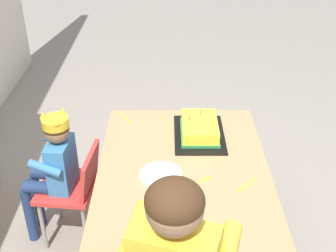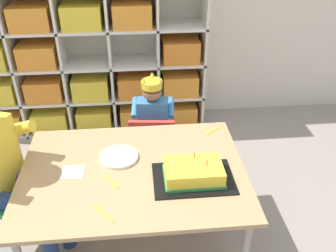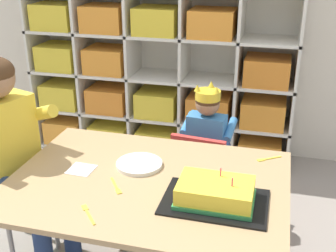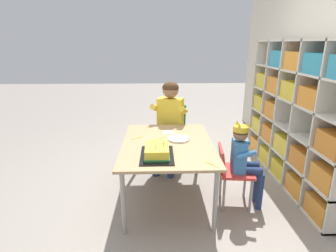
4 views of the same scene
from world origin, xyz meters
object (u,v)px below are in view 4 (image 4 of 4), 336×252
object	(u,v)px
activity_table	(168,147)
classroom_chair_adult_side	(172,129)
fork_beside_plate_stack	(158,139)
fork_scattered_mid_table	(211,164)
birthday_cake_on_tray	(157,152)
child_with_crown	(244,155)
classroom_chair_blue	(231,170)
paper_plate_stack	(179,139)
fork_near_child_seat	(138,138)
adult_helper_seated	(169,116)

from	to	relation	value
activity_table	classroom_chair_adult_side	bearing A→B (deg)	174.53
fork_beside_plate_stack	fork_scattered_mid_table	distance (m)	0.73
birthday_cake_on_tray	fork_beside_plate_stack	size ratio (longest dim) A/B	3.43
child_with_crown	classroom_chair_adult_side	xyz separation A→B (m)	(-0.93, -0.62, -0.05)
classroom_chair_blue	paper_plate_stack	size ratio (longest dim) A/B	2.79
child_with_crown	fork_near_child_seat	world-z (taller)	child_with_crown
child_with_crown	birthday_cake_on_tray	size ratio (longest dim) A/B	2.02
activity_table	fork_beside_plate_stack	distance (m)	0.15
adult_helper_seated	fork_near_child_seat	bearing A→B (deg)	-103.95
child_with_crown	activity_table	bearing A→B (deg)	84.33
activity_table	paper_plate_stack	distance (m)	0.15
paper_plate_stack	fork_beside_plate_stack	bearing A→B (deg)	-100.18
classroom_chair_adult_side	birthday_cake_on_tray	distance (m)	1.12
child_with_crown	birthday_cake_on_tray	xyz separation A→B (m)	(0.16, -0.80, 0.11)
fork_beside_plate_stack	fork_near_child_seat	size ratio (longest dim) A/B	1.03
adult_helper_seated	birthday_cake_on_tray	xyz separation A→B (m)	(0.98, -0.14, -0.04)
classroom_chair_blue	paper_plate_stack	bearing A→B (deg)	72.56
fork_scattered_mid_table	fork_near_child_seat	world-z (taller)	same
fork_scattered_mid_table	fork_near_child_seat	xyz separation A→B (m)	(-0.63, -0.62, -0.00)
activity_table	child_with_crown	size ratio (longest dim) A/B	1.43
classroom_chair_adult_side	activity_table	bearing A→B (deg)	-77.24
adult_helper_seated	fork_beside_plate_stack	bearing A→B (deg)	-84.32
classroom_chair_blue	fork_near_child_seat	size ratio (longest dim) A/B	5.09
activity_table	child_with_crown	bearing A→B (deg)	78.20
child_with_crown	classroom_chair_adult_side	world-z (taller)	child_with_crown
paper_plate_stack	fork_beside_plate_stack	world-z (taller)	paper_plate_stack
paper_plate_stack	adult_helper_seated	bearing A→B (deg)	-172.82
classroom_chair_adult_side	adult_helper_seated	size ratio (longest dim) A/B	0.71
activity_table	paper_plate_stack	bearing A→B (deg)	123.70
fork_beside_plate_stack	child_with_crown	bearing A→B (deg)	-53.83
classroom_chair_blue	fork_beside_plate_stack	size ratio (longest dim) A/B	4.92
birthday_cake_on_tray	fork_beside_plate_stack	world-z (taller)	birthday_cake_on_tray
child_with_crown	paper_plate_stack	distance (m)	0.63
child_with_crown	adult_helper_seated	world-z (taller)	adult_helper_seated
classroom_chair_blue	birthday_cake_on_tray	size ratio (longest dim) A/B	1.43
activity_table	fork_scattered_mid_table	bearing A→B (deg)	34.04
adult_helper_seated	birthday_cake_on_tray	world-z (taller)	adult_helper_seated
child_with_crown	adult_helper_seated	size ratio (longest dim) A/B	0.78
paper_plate_stack	fork_scattered_mid_table	bearing A→B (deg)	21.09
classroom_chair_adult_side	birthday_cake_on_tray	xyz separation A→B (m)	(1.09, -0.17, 0.16)
classroom_chair_adult_side	classroom_chair_blue	bearing A→B (deg)	-42.27
paper_plate_stack	fork_beside_plate_stack	size ratio (longest dim) A/B	1.76
classroom_chair_blue	fork_beside_plate_stack	world-z (taller)	fork_beside_plate_stack
classroom_chair_blue	fork_near_child_seat	xyz separation A→B (m)	(-0.28, -0.89, 0.23)
adult_helper_seated	fork_near_child_seat	xyz separation A→B (m)	(0.53, -0.33, -0.07)
fork_near_child_seat	fork_beside_plate_stack	bearing A→B (deg)	130.01
classroom_chair_blue	adult_helper_seated	size ratio (longest dim) A/B	0.55
adult_helper_seated	paper_plate_stack	xyz separation A→B (m)	(0.60, 0.08, -0.07)
activity_table	paper_plate_stack	size ratio (longest dim) A/B	5.63
activity_table	birthday_cake_on_tray	distance (m)	0.33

